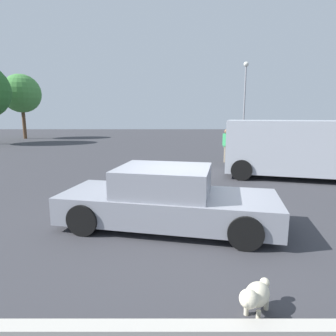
% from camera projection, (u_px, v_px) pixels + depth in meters
% --- Properties ---
extents(ground_plane, '(80.00, 80.00, 0.00)m').
position_uv_depth(ground_plane, '(179.00, 224.00, 6.36)').
color(ground_plane, '#38383D').
extents(sedan_foreground, '(4.78, 2.58, 1.29)m').
position_uv_depth(sedan_foreground, '(167.00, 200.00, 6.16)').
color(sedan_foreground, gray).
rests_on(sedan_foreground, ground_plane).
extents(dog, '(0.50, 0.55, 0.42)m').
position_uv_depth(dog, '(255.00, 295.00, 3.45)').
color(dog, beige).
rests_on(dog, ground_plane).
extents(van_white, '(5.73, 3.42, 2.15)m').
position_uv_depth(van_white, '(300.00, 147.00, 10.75)').
color(van_white, '#B2B7C1').
rests_on(van_white, ground_plane).
extents(pedestrian, '(0.32, 0.56, 1.65)m').
position_uv_depth(pedestrian, '(226.00, 143.00, 14.23)').
color(pedestrian, gray).
rests_on(pedestrian, ground_plane).
extents(parking_curb, '(6.38, 0.20, 0.12)m').
position_uv_depth(parking_curb, '(191.00, 330.00, 3.16)').
color(parking_curb, '#B7B2A8').
rests_on(parking_curb, ground_plane).
extents(light_post_near, '(0.44, 0.44, 6.87)m').
position_uv_depth(light_post_near, '(245.00, 88.00, 25.62)').
color(light_post_near, gray).
rests_on(light_post_near, ground_plane).
extents(tree_back_left, '(3.60, 3.60, 6.10)m').
position_uv_depth(tree_back_left, '(21.00, 94.00, 27.49)').
color(tree_back_left, brown).
rests_on(tree_back_left, ground_plane).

